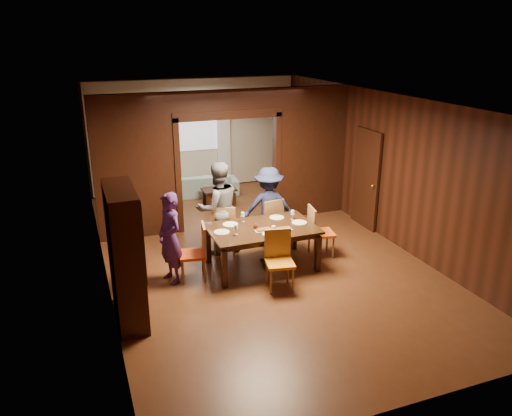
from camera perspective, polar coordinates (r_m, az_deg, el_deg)
name	(u,v)px	position (r m, az deg, el deg)	size (l,w,h in m)	color
floor	(255,252)	(9.61, -0.10, -5.07)	(9.00, 9.00, 0.00)	#522A17
ceiling	(255,99)	(8.80, -0.12, 12.36)	(5.50, 9.00, 0.02)	silver
room_walls	(224,154)	(10.81, -3.63, 6.16)	(5.52, 9.01, 2.90)	black
person_purple	(170,238)	(8.37, -9.80, -3.40)	(0.57, 0.37, 1.56)	#43205D
person_grey	(218,208)	(9.33, -4.37, -0.02)	(0.86, 0.67, 1.77)	slate
person_navy	(269,206)	(9.70, 1.45, 0.18)	(1.01, 0.58, 1.57)	#1C2246
sofa	(201,184)	(12.95, -6.33, 2.70)	(1.89, 0.74, 0.55)	#96C0C5
serving_bowl	(268,224)	(8.82, 1.35, -1.79)	(0.28, 0.28, 0.07)	black
dining_table	(262,247)	(8.89, 0.70, -4.50)	(1.87, 1.16, 0.76)	black
coffee_table	(219,196)	(12.19, -4.25, 1.33)	(0.80, 0.50, 0.40)	black
chair_left	(192,253)	(8.49, -7.27, -5.09)	(0.44, 0.44, 0.97)	#BF3D12
chair_right	(322,231)	(9.37, 7.50, -2.67)	(0.44, 0.44, 0.97)	#EE5A16
chair_far_l	(224,228)	(9.45, -3.63, -2.33)	(0.44, 0.44, 0.97)	orange
chair_far_r	(268,221)	(9.79, 1.38, -1.51)	(0.44, 0.44, 0.97)	red
chair_near	(280,261)	(8.13, 2.74, -6.10)	(0.44, 0.44, 0.97)	orange
hutch	(125,255)	(7.34, -14.73, -5.26)	(0.40, 1.20, 2.00)	black
door_right	(366,179)	(10.82, 12.47, 3.26)	(0.06, 0.90, 2.10)	black
window_far	(195,125)	(13.19, -6.97, 9.35)	(1.20, 0.03, 1.30)	silver
curtain_left	(168,145)	(13.08, -10.05, 7.11)	(0.35, 0.06, 2.40)	white
curtain_right	(224,141)	(13.43, -3.71, 7.68)	(0.35, 0.06, 2.40)	white
plate_left	(222,232)	(8.54, -3.94, -2.76)	(0.27, 0.27, 0.01)	silver
plate_far_l	(230,224)	(8.87, -2.95, -1.88)	(0.27, 0.27, 0.01)	white
plate_far_r	(277,217)	(9.19, 2.38, -1.09)	(0.27, 0.27, 0.01)	silver
plate_right	(299,222)	(8.97, 4.97, -1.66)	(0.27, 0.27, 0.01)	white
plate_near	(270,234)	(8.45, 1.62, -2.98)	(0.27, 0.27, 0.01)	white
platter_a	(263,230)	(8.59, 0.79, -2.50)	(0.30, 0.20, 0.04)	slate
platter_b	(283,229)	(8.64, 3.08, -2.39)	(0.30, 0.20, 0.04)	gray
wineglass_left	(236,230)	(8.40, -2.30, -2.49)	(0.08, 0.08, 0.18)	white
wineglass_far	(243,217)	(8.97, -1.51, -1.03)	(0.08, 0.08, 0.18)	silver
wineglass_right	(293,215)	(9.09, 4.20, -0.79)	(0.08, 0.08, 0.18)	silver
tumbler	(274,230)	(8.45, 2.02, -2.51)	(0.07, 0.07, 0.14)	silver
condiment_jar	(256,227)	(8.62, -0.04, -2.15)	(0.08, 0.08, 0.11)	#4E2612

